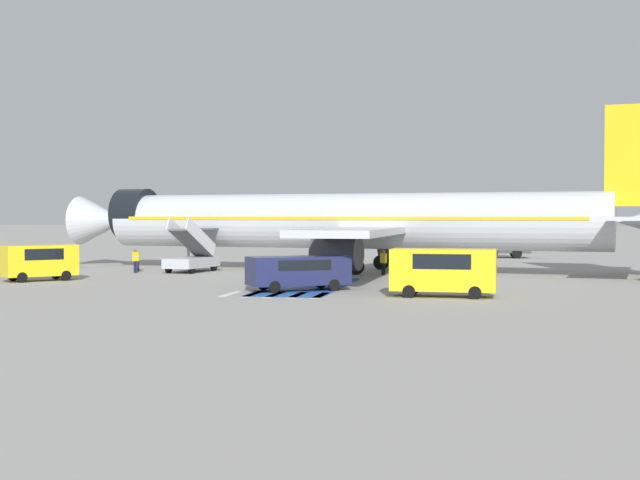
% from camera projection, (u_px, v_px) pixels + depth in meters
% --- Properties ---
extents(ground_plane, '(600.00, 600.00, 0.00)m').
position_uv_depth(ground_plane, '(346.00, 271.00, 66.32)').
color(ground_plane, gray).
extents(apron_leadline_yellow, '(80.35, 13.81, 0.01)m').
position_uv_depth(apron_leadline_yellow, '(346.00, 271.00, 65.34)').
color(apron_leadline_yellow, gold).
rests_on(apron_leadline_yellow, ground_plane).
extents(apron_stand_patch_blue, '(4.26, 13.99, 0.01)m').
position_uv_depth(apron_stand_patch_blue, '(308.00, 286.00, 51.45)').
color(apron_stand_patch_blue, '#2856A8').
rests_on(apron_stand_patch_blue, ground_plane).
extents(apron_walkway_bar_0, '(0.44, 3.60, 0.01)m').
position_uv_depth(apron_walkway_bar_0, '(230.00, 294.00, 46.57)').
color(apron_walkway_bar_0, silver).
rests_on(apron_walkway_bar_0, ground_plane).
extents(apron_walkway_bar_1, '(0.44, 3.60, 0.01)m').
position_uv_depth(apron_walkway_bar_1, '(253.00, 294.00, 46.35)').
color(apron_walkway_bar_1, silver).
rests_on(apron_walkway_bar_1, ground_plane).
extents(apron_walkway_bar_2, '(0.44, 3.60, 0.01)m').
position_uv_depth(apron_walkway_bar_2, '(275.00, 295.00, 46.12)').
color(apron_walkway_bar_2, silver).
rests_on(apron_walkway_bar_2, ground_plane).
extents(apron_walkway_bar_3, '(0.44, 3.60, 0.01)m').
position_uv_depth(apron_walkway_bar_3, '(298.00, 295.00, 45.90)').
color(apron_walkway_bar_3, silver).
rests_on(apron_walkway_bar_3, ground_plane).
extents(apron_walkway_bar_4, '(0.44, 3.60, 0.01)m').
position_uv_depth(apron_walkway_bar_4, '(320.00, 295.00, 45.67)').
color(apron_walkway_bar_4, silver).
rests_on(apron_walkway_bar_4, ground_plane).
extents(airliner, '(47.95, 35.77, 11.39)m').
position_uv_depth(airliner, '(355.00, 221.00, 65.01)').
color(airliner, '#B7BCC4').
rests_on(airliner, ground_plane).
extents(boarding_stairs_forward, '(2.97, 5.48, 4.00)m').
position_uv_depth(boarding_stairs_forward, '(192.00, 258.00, 64.63)').
color(boarding_stairs_forward, '#ADB2BA').
rests_on(boarding_stairs_forward, ground_plane).
extents(fuel_tanker, '(9.17, 3.18, 3.42)m').
position_uv_depth(fuel_tanker, '(484.00, 240.00, 86.73)').
color(fuel_tanker, '#38383D').
rests_on(fuel_tanker, ground_plane).
extents(service_van_0, '(5.74, 4.69, 1.87)m').
position_uv_depth(service_van_0, '(298.00, 270.00, 48.60)').
color(service_van_0, '#1E234C').
rests_on(service_van_0, ground_plane).
extents(service_van_2, '(5.30, 2.26, 2.41)m').
position_uv_depth(service_van_2, '(443.00, 269.00, 44.85)').
color(service_van_2, yellow).
rests_on(service_van_2, ground_plane).
extents(service_van_3, '(4.36, 4.52, 2.24)m').
position_uv_depth(service_van_3, '(39.00, 260.00, 55.79)').
color(service_van_3, yellow).
rests_on(service_van_3, ground_plane).
extents(ground_crew_0, '(0.25, 0.44, 1.60)m').
position_uv_depth(ground_crew_0, '(138.00, 259.00, 65.87)').
color(ground_crew_0, '#2D2D33').
rests_on(ground_crew_0, ground_plane).
extents(ground_crew_1, '(0.49, 0.39, 1.73)m').
position_uv_depth(ground_crew_1, '(384.00, 261.00, 61.13)').
color(ground_crew_1, black).
rests_on(ground_crew_1, ground_plane).
extents(ground_crew_2, '(0.42, 0.49, 1.73)m').
position_uv_depth(ground_crew_2, '(136.00, 259.00, 63.60)').
color(ground_crew_2, '#191E38').
rests_on(ground_crew_2, ground_plane).
extents(ground_crew_3, '(0.25, 0.44, 1.85)m').
position_uv_depth(ground_crew_3, '(439.00, 260.00, 59.90)').
color(ground_crew_3, '#2D2D33').
rests_on(ground_crew_3, ground_plane).
extents(traffic_cone_0, '(0.58, 0.58, 0.65)m').
position_uv_depth(traffic_cone_0, '(57.00, 270.00, 61.83)').
color(traffic_cone_0, orange).
rests_on(traffic_cone_0, ground_plane).
extents(traffic_cone_1, '(0.48, 0.48, 0.53)m').
position_uv_depth(traffic_cone_1, '(449.00, 274.00, 58.63)').
color(traffic_cone_1, orange).
rests_on(traffic_cone_1, ground_plane).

